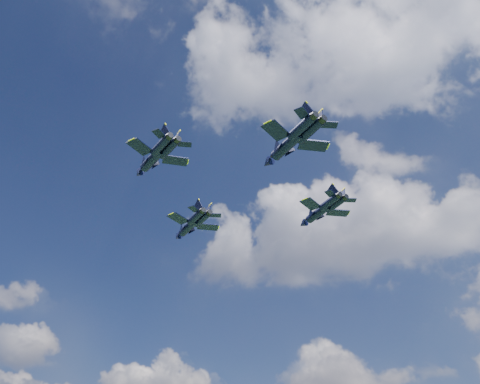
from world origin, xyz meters
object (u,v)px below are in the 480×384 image
(jet_left, at_px, (151,160))
(jet_slot, at_px, (285,146))
(jet_lead, at_px, (188,227))
(jet_right, at_px, (317,213))

(jet_left, xyz_separation_m, jet_slot, (22.81, 7.35, 1.83))
(jet_left, bearing_deg, jet_slot, -39.19)
(jet_lead, distance_m, jet_left, 26.54)
(jet_right, bearing_deg, jet_left, -175.69)
(jet_left, relative_size, jet_slot, 0.88)
(jet_lead, height_order, jet_right, jet_right)
(jet_slot, bearing_deg, jet_right, 39.25)
(jet_lead, bearing_deg, jet_right, -39.72)
(jet_left, height_order, jet_right, jet_right)
(jet_lead, xyz_separation_m, jet_left, (5.72, -25.90, -0.89))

